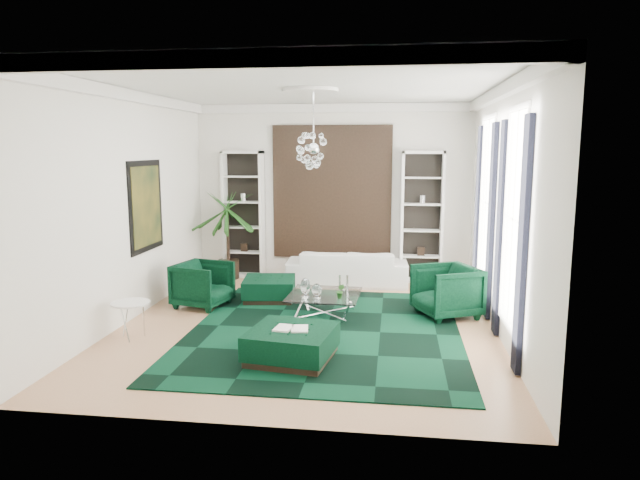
# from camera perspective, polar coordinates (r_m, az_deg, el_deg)

# --- Properties ---
(floor) EXTENTS (6.00, 7.00, 0.02)m
(floor) POSITION_cam_1_polar(r_m,az_deg,el_deg) (9.47, -1.18, -8.47)
(floor) COLOR tan
(floor) RESTS_ON ground
(ceiling) EXTENTS (6.00, 7.00, 0.02)m
(ceiling) POSITION_cam_1_polar(r_m,az_deg,el_deg) (9.07, -1.27, 15.18)
(ceiling) COLOR white
(ceiling) RESTS_ON ground
(wall_back) EXTENTS (6.00, 0.02, 3.80)m
(wall_back) POSITION_cam_1_polar(r_m,az_deg,el_deg) (12.54, 1.22, 4.80)
(wall_back) COLOR white
(wall_back) RESTS_ON ground
(wall_front) EXTENTS (6.00, 0.02, 3.80)m
(wall_front) POSITION_cam_1_polar(r_m,az_deg,el_deg) (5.66, -6.62, -0.70)
(wall_front) COLOR white
(wall_front) RESTS_ON ground
(wall_left) EXTENTS (0.02, 7.00, 3.80)m
(wall_left) POSITION_cam_1_polar(r_m,az_deg,el_deg) (9.98, -18.59, 3.18)
(wall_left) COLOR white
(wall_left) RESTS_ON ground
(wall_right) EXTENTS (0.02, 7.00, 3.80)m
(wall_right) POSITION_cam_1_polar(r_m,az_deg,el_deg) (9.12, 17.85, 2.68)
(wall_right) COLOR white
(wall_right) RESTS_ON ground
(crown_molding) EXTENTS (6.00, 7.00, 0.18)m
(crown_molding) POSITION_cam_1_polar(r_m,az_deg,el_deg) (9.06, -1.26, 14.49)
(crown_molding) COLOR white
(crown_molding) RESTS_ON ceiling
(ceiling_medallion) EXTENTS (0.90, 0.90, 0.05)m
(ceiling_medallion) POSITION_cam_1_polar(r_m,az_deg,el_deg) (9.36, -0.97, 14.75)
(ceiling_medallion) COLOR white
(ceiling_medallion) RESTS_ON ceiling
(tapestry) EXTENTS (2.50, 0.06, 2.80)m
(tapestry) POSITION_cam_1_polar(r_m,az_deg,el_deg) (12.49, 1.19, 4.78)
(tapestry) COLOR black
(tapestry) RESTS_ON wall_back
(shelving_left) EXTENTS (0.90, 0.38, 2.80)m
(shelving_left) POSITION_cam_1_polar(r_m,az_deg,el_deg) (12.75, -7.64, 2.54)
(shelving_left) COLOR white
(shelving_left) RESTS_ON floor
(shelving_right) EXTENTS (0.90, 0.38, 2.80)m
(shelving_right) POSITION_cam_1_polar(r_m,az_deg,el_deg) (12.33, 10.16, 2.24)
(shelving_right) COLOR white
(shelving_right) RESTS_ON floor
(painting) EXTENTS (0.04, 1.30, 1.60)m
(painting) POSITION_cam_1_polar(r_m,az_deg,el_deg) (10.51, -16.95, 3.27)
(painting) COLOR black
(painting) RESTS_ON wall_left
(window_near) EXTENTS (0.03, 1.10, 2.90)m
(window_near) POSITION_cam_1_polar(r_m,az_deg,el_deg) (8.24, 18.81, 1.97)
(window_near) COLOR white
(window_near) RESTS_ON wall_right
(curtain_near_a) EXTENTS (0.07, 0.30, 3.25)m
(curtain_near_a) POSITION_cam_1_polar(r_m,az_deg,el_deg) (7.51, 19.59, -0.66)
(curtain_near_a) COLOR black
(curtain_near_a) RESTS_ON floor
(curtain_near_b) EXTENTS (0.07, 0.30, 3.25)m
(curtain_near_b) POSITION_cam_1_polar(r_m,az_deg,el_deg) (9.02, 17.56, 1.03)
(curtain_near_b) COLOR black
(curtain_near_b) RESTS_ON floor
(window_far) EXTENTS (0.03, 1.10, 2.90)m
(window_far) POSITION_cam_1_polar(r_m,az_deg,el_deg) (10.59, 16.31, 3.61)
(window_far) COLOR white
(window_far) RESTS_ON wall_right
(curtain_far_a) EXTENTS (0.07, 0.30, 3.25)m
(curtain_far_a) POSITION_cam_1_polar(r_m,az_deg,el_deg) (9.84, 16.72, 1.72)
(curtain_far_a) COLOR black
(curtain_far_a) RESTS_ON floor
(curtain_far_b) EXTENTS (0.07, 0.30, 3.25)m
(curtain_far_b) POSITION_cam_1_polar(r_m,az_deg,el_deg) (11.37, 15.49, 2.74)
(curtain_far_b) COLOR black
(curtain_far_b) RESTS_ON floor
(rug) EXTENTS (4.20, 5.00, 0.02)m
(rug) POSITION_cam_1_polar(r_m,az_deg,el_deg) (9.12, 0.51, -9.04)
(rug) COLOR black
(rug) RESTS_ON floor
(sofa) EXTENTS (2.55, 1.10, 0.73)m
(sofa) POSITION_cam_1_polar(r_m,az_deg,el_deg) (12.05, 2.73, -2.76)
(sofa) COLOR silver
(sofa) RESTS_ON floor
(armchair_left) EXTENTS (1.08, 1.07, 0.82)m
(armchair_left) POSITION_cam_1_polar(r_m,az_deg,el_deg) (10.60, -11.63, -4.37)
(armchair_left) COLOR black
(armchair_left) RESTS_ON floor
(armchair_right) EXTENTS (1.28, 1.27, 0.88)m
(armchair_right) POSITION_cam_1_polar(r_m,az_deg,el_deg) (10.02, 12.53, -5.01)
(armchair_right) COLOR black
(armchair_right) RESTS_ON floor
(coffee_table) EXTENTS (1.23, 1.23, 0.41)m
(coffee_table) POSITION_cam_1_polar(r_m,az_deg,el_deg) (9.79, 0.44, -6.56)
(coffee_table) COLOR white
(coffee_table) RESTS_ON floor
(ottoman_side) EXTENTS (1.06, 1.06, 0.42)m
(ottoman_side) POSITION_cam_1_polar(r_m,az_deg,el_deg) (10.90, -5.10, -4.92)
(ottoman_side) COLOR black
(ottoman_side) RESTS_ON floor
(ottoman_front) EXTENTS (1.24, 1.24, 0.44)m
(ottoman_front) POSITION_cam_1_polar(r_m,az_deg,el_deg) (7.89, -2.85, -10.40)
(ottoman_front) COLOR black
(ottoman_front) RESTS_ON floor
(book) EXTENTS (0.47, 0.31, 0.03)m
(book) POSITION_cam_1_polar(r_m,az_deg,el_deg) (7.82, -2.86, -8.78)
(book) COLOR white
(book) RESTS_ON ottoman_front
(side_table) EXTENTS (0.75, 0.75, 0.55)m
(side_table) POSITION_cam_1_polar(r_m,az_deg,el_deg) (9.17, -18.33, -7.68)
(side_table) COLOR white
(side_table) RESTS_ON floor
(palm) EXTENTS (1.57, 1.57, 2.51)m
(palm) POSITION_cam_1_polar(r_m,az_deg,el_deg) (12.63, -9.24, 1.78)
(palm) COLOR #1E4F19
(palm) RESTS_ON floor
(chandelier) EXTENTS (0.72, 0.72, 0.64)m
(chandelier) POSITION_cam_1_polar(r_m,az_deg,el_deg) (9.25, -0.65, 9.11)
(chandelier) COLOR white
(chandelier) RESTS_ON ceiling
(table_plant) EXTENTS (0.15, 0.13, 0.25)m
(table_plant) POSITION_cam_1_polar(r_m,az_deg,el_deg) (9.44, 2.06, -5.12)
(table_plant) COLOR #1E4F19
(table_plant) RESTS_ON coffee_table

